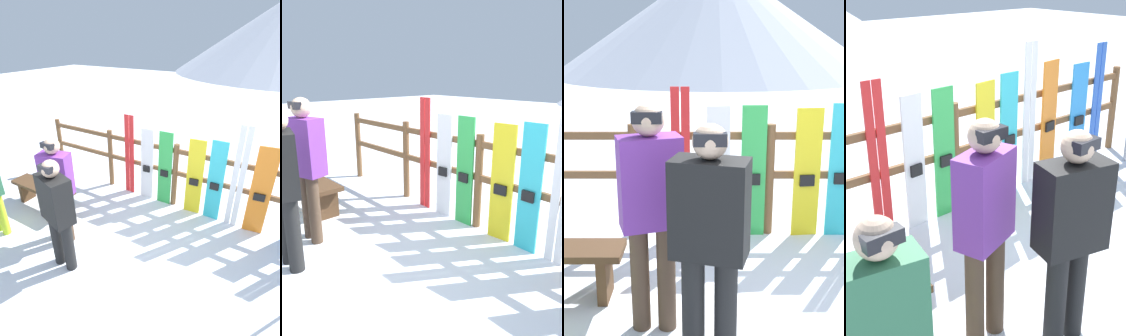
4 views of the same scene
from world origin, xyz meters
The scene contains 14 objects.
ground_plane centered at (0.00, 0.00, 0.00)m, with size 40.00×40.00×0.00m, color white.
fence centered at (0.00, 1.76, 0.73)m, with size 5.88×0.10×1.21m.
person_black centered at (-0.66, -0.38, 0.93)m, with size 0.51×0.37×1.62m.
person_purple centered at (-1.07, 0.02, 0.98)m, with size 0.47×0.35×1.68m.
person_plaid_green centered at (-2.06, -0.40, 0.90)m, with size 0.43×0.29×1.54m.
ski_pair_red centered at (-0.94, 1.71, 0.80)m, with size 0.19×0.02×1.61m.
snowboard_white centered at (-0.55, 1.70, 0.70)m, with size 0.24×0.07×1.41m.
snowboard_green centered at (-0.18, 1.70, 0.71)m, with size 0.26×0.06×1.42m.
snowboard_yellow centered at (0.39, 1.70, 0.69)m, with size 0.28×0.08×1.39m.
snowboard_cyan centered at (0.74, 1.70, 0.72)m, with size 0.26×0.05×1.44m.
ski_pair_white centered at (1.09, 1.71, 0.87)m, with size 0.19×0.02×1.75m.
snowboard_orange centered at (1.44, 1.70, 0.74)m, with size 0.30×0.08×1.49m.
snowboard_blue centered at (2.02, 1.70, 0.69)m, with size 0.30×0.06×1.38m.
ski_pair_blue centered at (2.42, 1.71, 0.80)m, with size 0.20×0.02×1.60m.
Camera 4 is at (-2.83, -2.03, 2.53)m, focal length 50.00 mm.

